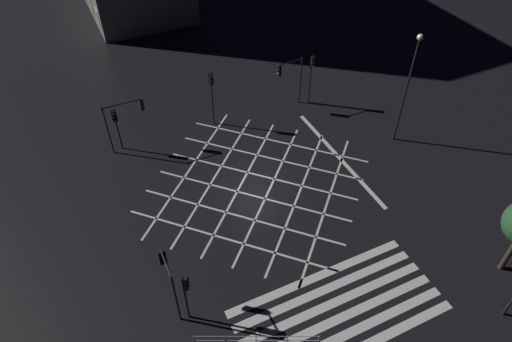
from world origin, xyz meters
TOP-DOWN VIEW (x-y plane):
  - ground_plane at (0.00, 0.00)m, footprint 200.00×200.00m
  - road_markings at (0.37, -5.77)m, footprint 16.65×21.12m
  - traffic_light_sw_cross at (-7.76, -6.27)m, footprint 0.36×1.92m
  - traffic_light_ne_cross at (8.10, 6.91)m, footprint 0.36×0.39m
  - traffic_light_ne_main at (6.31, 7.35)m, footprint 2.24×0.36m
  - traffic_light_sw_main at (-7.22, -7.29)m, footprint 0.39×0.36m
  - traffic_light_nw_main at (-6.46, 7.50)m, footprint 2.92×0.36m
  - traffic_light_median_north at (-0.04, 7.57)m, footprint 0.36×0.39m
  - traffic_light_nw_cross at (-7.28, 7.61)m, footprint 0.36×0.39m
  - street_lamp_east at (11.52, 0.04)m, footprint 0.43×0.43m
  - pedestrian_railing at (-4.83, -10.23)m, footprint 5.58×2.66m

SIDE VIEW (x-z plane):
  - ground_plane at x=0.00m, z-range 0.00..0.00m
  - road_markings at x=0.37m, z-range 0.00..0.01m
  - pedestrian_railing at x=-4.83m, z-range 0.15..1.20m
  - traffic_light_sw_main at x=-7.22m, z-range 0.76..4.28m
  - traffic_light_nw_cross at x=-7.28m, z-range 0.76..4.28m
  - traffic_light_sw_cross at x=-7.76m, z-range 0.89..4.83m
  - traffic_light_nw_main at x=-6.46m, z-range 0.98..5.03m
  - traffic_light_ne_main at x=6.31m, z-range 0.96..5.10m
  - traffic_light_ne_cross at x=8.10m, z-range 0.92..5.26m
  - traffic_light_median_north at x=-0.04m, z-range 0.96..5.50m
  - street_lamp_east at x=11.52m, z-range 1.20..9.71m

